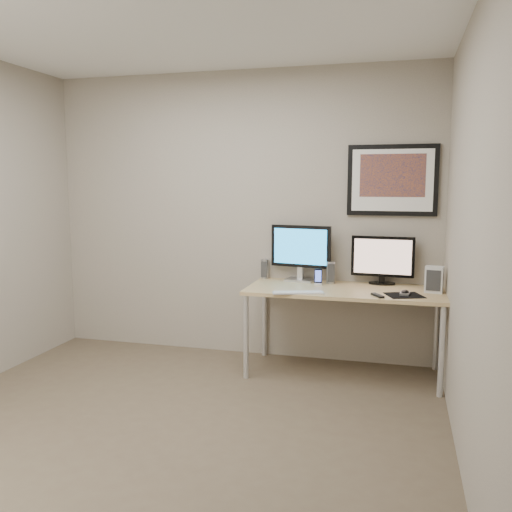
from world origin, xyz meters
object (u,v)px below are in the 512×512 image
object	(u,v)px
framed_art	(392,180)
fan_unit	(434,279)
monitor_large	(301,250)
speaker_left	(265,269)
phone_dock	(318,277)
speaker_right	(331,272)
keyboard	(298,292)
desk	(344,296)
monitor_tv	(383,259)

from	to	relation	value
framed_art	fan_unit	xyz separation A→B (m)	(0.36, -0.30, -0.79)
monitor_large	speaker_left	bearing A→B (deg)	-179.61
phone_dock	framed_art	bearing A→B (deg)	13.49
speaker_left	speaker_right	world-z (taller)	speaker_right
speaker_right	keyboard	bearing A→B (deg)	-124.51
framed_art	keyboard	xyz separation A→B (m)	(-0.69, -0.62, -0.88)
phone_dock	monitor_large	bearing A→B (deg)	135.00
desk	fan_unit	xyz separation A→B (m)	(0.71, 0.03, 0.17)
speaker_left	phone_dock	size ratio (longest dim) A/B	1.23
fan_unit	phone_dock	bearing A→B (deg)	-175.40
framed_art	phone_dock	size ratio (longest dim) A/B	5.28
monitor_tv	speaker_right	xyz separation A→B (m)	(-0.43, -0.07, -0.13)
monitor_large	monitor_tv	distance (m)	0.71
framed_art	keyboard	world-z (taller)	framed_art
phone_dock	keyboard	xyz separation A→B (m)	(-0.10, -0.40, -0.06)
framed_art	phone_dock	bearing A→B (deg)	-159.33
framed_art	monitor_tv	world-z (taller)	framed_art
monitor_large	phone_dock	size ratio (longest dim) A/B	3.83
phone_dock	fan_unit	xyz separation A→B (m)	(0.94, -0.08, 0.03)
framed_art	phone_dock	distance (m)	1.03
speaker_right	fan_unit	distance (m)	0.87
monitor_large	fan_unit	size ratio (longest dim) A/B	2.58
monitor_tv	monitor_large	bearing A→B (deg)	-174.60
framed_art	monitor_tv	bearing A→B (deg)	-136.52
monitor_large	keyboard	xyz separation A→B (m)	(0.08, -0.54, -0.27)
keyboard	fan_unit	bearing A→B (deg)	0.39
desk	monitor_tv	world-z (taller)	monitor_tv
desk	phone_dock	bearing A→B (deg)	154.75
framed_art	keyboard	size ratio (longest dim) A/B	1.85
framed_art	keyboard	bearing A→B (deg)	-137.97
desk	framed_art	size ratio (longest dim) A/B	2.13
monitor_large	keyboard	distance (m)	0.61
monitor_large	speaker_left	distance (m)	0.39
framed_art	speaker_left	distance (m)	1.37
speaker_left	fan_unit	size ratio (longest dim) A/B	0.83
monitor_tv	fan_unit	distance (m)	0.50
framed_art	fan_unit	bearing A→B (deg)	-40.41
monitor_large	monitor_tv	xyz separation A→B (m)	(0.71, 0.03, -0.05)
desk	monitor_large	world-z (taller)	monitor_large
framed_art	monitor_tv	size ratio (longest dim) A/B	1.41
desk	monitor_large	size ratio (longest dim) A/B	2.94
desk	monitor_tv	bearing A→B (deg)	43.46
monitor_large	fan_unit	distance (m)	1.15
desk	fan_unit	world-z (taller)	fan_unit
desk	speaker_left	size ratio (longest dim) A/B	9.14
framed_art	phone_dock	world-z (taller)	framed_art
desk	fan_unit	distance (m)	0.73
fan_unit	keyboard	bearing A→B (deg)	-153.59
speaker_right	fan_unit	bearing A→B (deg)	-25.23
speaker_right	keyboard	world-z (taller)	speaker_right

